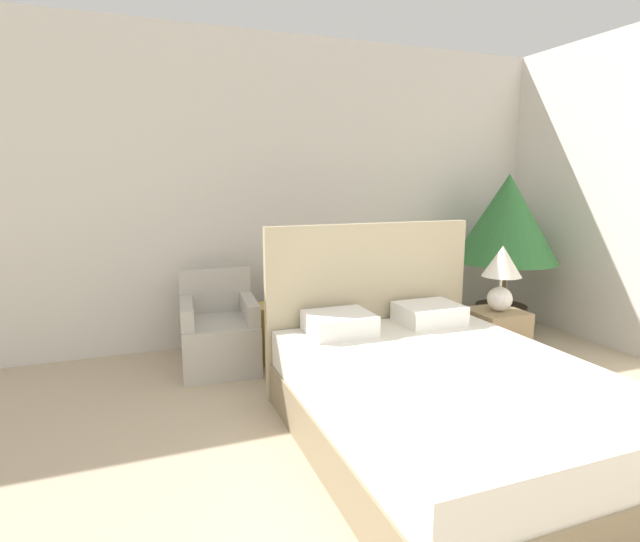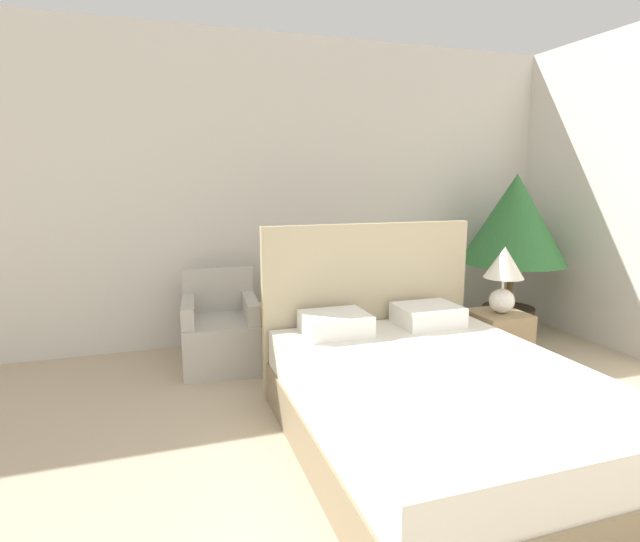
{
  "view_description": "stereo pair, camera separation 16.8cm",
  "coord_description": "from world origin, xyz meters",
  "px_view_note": "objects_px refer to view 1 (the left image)",
  "views": [
    {
      "loc": [
        -1.39,
        -1.07,
        1.58
      ],
      "look_at": [
        -0.01,
        2.62,
        0.85
      ],
      "focal_mm": 28.0,
      "sensor_mm": 36.0,
      "label": 1
    },
    {
      "loc": [
        -1.24,
        -1.12,
        1.58
      ],
      "look_at": [
        -0.01,
        2.62,
        0.85
      ],
      "focal_mm": 28.0,
      "sensor_mm": 36.0,
      "label": 2
    }
  ],
  "objects_px": {
    "bed": "(441,399)",
    "armchair_near_window_right": "(331,325)",
    "table_lamp": "(502,271)",
    "side_table": "(277,332)",
    "armchair_near_window_left": "(219,337)",
    "potted_palm": "(507,226)",
    "nightstand": "(495,343)"
  },
  "relations": [
    {
      "from": "bed",
      "to": "side_table",
      "type": "distance_m",
      "value": 1.82
    },
    {
      "from": "potted_palm",
      "to": "side_table",
      "type": "height_order",
      "value": "potted_palm"
    },
    {
      "from": "armchair_near_window_right",
      "to": "side_table",
      "type": "distance_m",
      "value": 0.51
    },
    {
      "from": "side_table",
      "to": "bed",
      "type": "bearing_deg",
      "value": -73.79
    },
    {
      "from": "armchair_near_window_left",
      "to": "table_lamp",
      "type": "height_order",
      "value": "table_lamp"
    },
    {
      "from": "nightstand",
      "to": "side_table",
      "type": "height_order",
      "value": "nightstand"
    },
    {
      "from": "armchair_near_window_right",
      "to": "side_table",
      "type": "bearing_deg",
      "value": 179.5
    },
    {
      "from": "bed",
      "to": "armchair_near_window_right",
      "type": "distance_m",
      "value": 1.75
    },
    {
      "from": "bed",
      "to": "nightstand",
      "type": "relative_size",
      "value": 3.86
    },
    {
      "from": "armchair_near_window_left",
      "to": "potted_palm",
      "type": "relative_size",
      "value": 0.49
    },
    {
      "from": "nightstand",
      "to": "side_table",
      "type": "xyz_separation_m",
      "value": [
        -1.54,
        0.97,
        -0.02
      ]
    },
    {
      "from": "bed",
      "to": "nightstand",
      "type": "xyz_separation_m",
      "value": [
        1.03,
        0.78,
        -0.02
      ]
    },
    {
      "from": "bed",
      "to": "armchair_near_window_left",
      "type": "relative_size",
      "value": 2.64
    },
    {
      "from": "potted_palm",
      "to": "nightstand",
      "type": "bearing_deg",
      "value": -132.39
    },
    {
      "from": "potted_palm",
      "to": "armchair_near_window_left",
      "type": "bearing_deg",
      "value": 179.82
    },
    {
      "from": "bed",
      "to": "side_table",
      "type": "relative_size",
      "value": 4.23
    },
    {
      "from": "armchair_near_window_left",
      "to": "side_table",
      "type": "xyz_separation_m",
      "value": [
        0.51,
        0.0,
        -0.02
      ]
    },
    {
      "from": "armchair_near_window_right",
      "to": "potted_palm",
      "type": "distance_m",
      "value": 2.09
    },
    {
      "from": "armchair_near_window_left",
      "to": "potted_palm",
      "type": "xyz_separation_m",
      "value": [
        2.93,
        -0.01,
        0.85
      ]
    },
    {
      "from": "side_table",
      "to": "nightstand",
      "type": "bearing_deg",
      "value": -32.29
    },
    {
      "from": "armchair_near_window_right",
      "to": "side_table",
      "type": "relative_size",
      "value": 1.6
    },
    {
      "from": "potted_palm",
      "to": "bed",
      "type": "bearing_deg",
      "value": -137.73
    },
    {
      "from": "bed",
      "to": "armchair_near_window_left",
      "type": "distance_m",
      "value": 2.02
    },
    {
      "from": "armchair_near_window_left",
      "to": "nightstand",
      "type": "height_order",
      "value": "armchair_near_window_left"
    },
    {
      "from": "bed",
      "to": "table_lamp",
      "type": "distance_m",
      "value": 1.41
    },
    {
      "from": "bed",
      "to": "side_table",
      "type": "height_order",
      "value": "bed"
    },
    {
      "from": "armchair_near_window_left",
      "to": "bed",
      "type": "bearing_deg",
      "value": -54.97
    },
    {
      "from": "armchair_near_window_left",
      "to": "armchair_near_window_right",
      "type": "xyz_separation_m",
      "value": [
        1.02,
        0.0,
        0.0
      ]
    },
    {
      "from": "armchair_near_window_left",
      "to": "armchair_near_window_right",
      "type": "height_order",
      "value": "same"
    },
    {
      "from": "table_lamp",
      "to": "side_table",
      "type": "bearing_deg",
      "value": 147.43
    },
    {
      "from": "bed",
      "to": "potted_palm",
      "type": "bearing_deg",
      "value": 42.27
    },
    {
      "from": "bed",
      "to": "side_table",
      "type": "xyz_separation_m",
      "value": [
        -0.51,
        1.75,
        -0.05
      ]
    }
  ]
}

